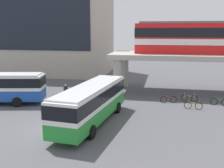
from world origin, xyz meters
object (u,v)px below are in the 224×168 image
Objects in this scene: bicycle_green at (219,102)px; bicycle_orange at (193,105)px; bicycle_red at (169,99)px; bicycle_silver at (189,98)px; station_building at (43,26)px; pedestrian_near_building at (109,92)px; pedestrian_by_bike_rack at (66,93)px; bus_main at (92,100)px.

bicycle_orange is at bearing -145.64° from bicycle_green.
bicycle_red is 2.45m from bicycle_silver.
station_building reaches higher than bicycle_orange.
pedestrian_by_bike_rack is (-4.74, -1.12, -0.01)m from pedestrian_near_building.
station_building is at bearing 147.15° from bicycle_green.
bicycle_orange is 1.01× the size of bicycle_green.
bus_main is 12.47m from bicycle_silver.
bicycle_silver is (24.57, -16.75, -8.06)m from station_building.
pedestrian_near_building is (-8.89, 2.02, 0.51)m from bicycle_orange.
pedestrian_near_building is (-6.51, 0.08, 0.51)m from bicycle_red.
bicycle_silver and bicycle_orange have the same top height.
bicycle_silver is 3.09m from bicycle_green.
bus_main is (15.95, -25.61, -6.43)m from station_building.
bicycle_silver is at bearing 23.40° from bicycle_red.
pedestrian_by_bike_rack is at bearing -176.49° from bicycle_green.
bicycle_silver is at bearing 92.56° from bicycle_orange.
bicycle_red is at bearing -38.45° from station_building.
bicycle_red is 1.00× the size of bicycle_green.
bicycle_silver is at bearing 45.75° from bus_main.
bicycle_orange is (0.13, -2.92, 0.00)m from bicycle_silver.
bicycle_green is at bearing 3.51° from pedestrian_by_bike_rack.
bicycle_silver is at bearing -34.28° from station_building.
station_building reaches higher than pedestrian_near_building.
bus_main is 6.31× the size of bicycle_orange.
station_building is at bearing 121.91° from bus_main.
bicycle_green is at bearing 34.19° from bus_main.
station_building is 12.95× the size of pedestrian_by_bike_rack.
bus_main reaches higher than pedestrian_near_building.
bicycle_green is 0.98× the size of pedestrian_by_bike_rack.
pedestrian_near_building reaches higher than bicycle_silver.
bicycle_green is at bearing -0.37° from bicycle_red.
pedestrian_near_building is (-0.14, 7.96, -1.12)m from bus_main.
bicycle_red is 0.98× the size of pedestrian_by_bike_rack.
bicycle_green is 11.70m from pedestrian_near_building.
bicycle_orange and bicycle_green have the same top height.
station_building is at bearing 120.54° from pedestrian_by_bike_rack.
bus_main is 8.48m from pedestrian_by_bike_rack.
station_building is 13.25× the size of bicycle_green.
station_building is 33.71m from bicycle_green.
bus_main is at bearing -58.09° from station_building.
bicycle_red is at bearing -0.67° from pedestrian_near_building.
pedestrian_near_building is at bearing 13.26° from pedestrian_by_bike_rack.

